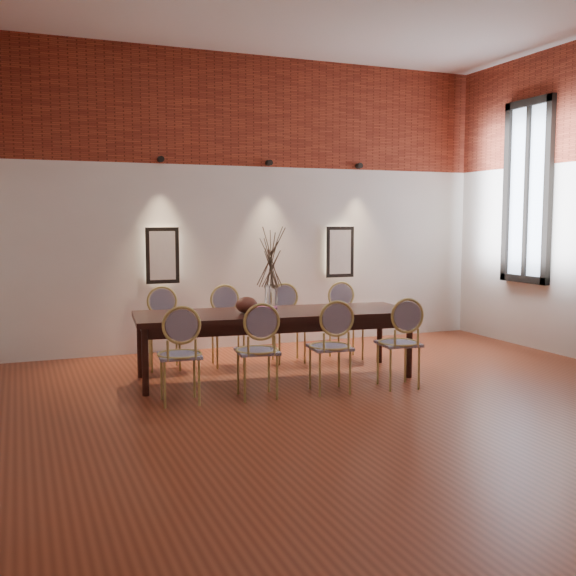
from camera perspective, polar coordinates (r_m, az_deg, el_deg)
name	(u,v)px	position (r m, az deg, el deg)	size (l,w,h in m)	color
floor	(377,410)	(6.46, 7.53, -10.22)	(7.00, 7.00, 0.02)	brown
wall_back	(253,203)	(9.46, -3.02, 7.19)	(7.00, 0.10, 4.00)	silver
brick_band_back	(254,111)	(9.51, -2.92, 14.75)	(7.00, 0.02, 1.50)	maroon
niche_left	(162,255)	(9.04, -10.62, 2.73)	(0.36, 0.06, 0.66)	#FFEAC6
niche_right	(339,252)	(9.88, 4.35, 3.07)	(0.36, 0.06, 0.66)	#FFEAC6
spot_fixture_left	(161,159)	(9.03, -10.73, 10.67)	(0.08, 0.08, 0.10)	black
spot_fixture_mid	(269,163)	(9.44, -1.61, 10.55)	(0.08, 0.08, 0.10)	black
spot_fixture_right	(359,166)	(10.01, 6.04, 10.25)	(0.08, 0.08, 0.10)	black
window_glass	(528,192)	(9.88, 19.66, 7.68)	(0.02, 0.78, 2.38)	silver
window_frame	(527,192)	(9.87, 19.57, 7.69)	(0.08, 0.90, 2.50)	black
window_mullion	(527,192)	(9.87, 19.57, 7.69)	(0.06, 0.06, 2.40)	black
dining_table	(275,345)	(7.57, -1.14, -4.81)	(3.07, 0.99, 0.75)	black
chair_near_a	(180,355)	(6.59, -9.16, -5.62)	(0.44, 0.44, 0.94)	tan
chair_near_b	(257,351)	(6.72, -2.63, -5.34)	(0.44, 0.44, 0.94)	tan
chair_near_c	(330,347)	(6.93, 3.57, -5.00)	(0.44, 0.44, 0.94)	tan
chair_near_d	(398,343)	(7.22, 9.33, -4.63)	(0.44, 0.44, 0.94)	tan
chair_far_a	(164,330)	(8.11, -10.44, -3.51)	(0.44, 0.44, 0.94)	tan
chair_far_b	(228,327)	(8.21, -5.10, -3.32)	(0.44, 0.44, 0.94)	tan
chair_far_c	(289,324)	(8.39, 0.06, -3.10)	(0.44, 0.44, 0.94)	tan
chair_far_d	(346,322)	(8.63, 4.97, -2.88)	(0.44, 0.44, 0.94)	tan
vase	(271,298)	(7.48, -1.43, -0.86)	(0.14, 0.14, 0.30)	silver
dried_branches	(271,258)	(7.44, -1.44, 2.58)	(0.50, 0.50, 0.70)	brown
bowl	(247,305)	(7.37, -3.53, -1.44)	(0.24, 0.24, 0.18)	#5D2C21
book	(264,308)	(7.67, -2.02, -1.72)	(0.26, 0.18, 0.03)	#8B1A60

